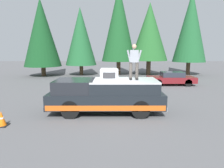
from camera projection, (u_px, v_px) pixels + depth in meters
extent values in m
plane|color=#565659|center=(114.00, 113.00, 9.95)|extent=(90.00, 90.00, 0.00)
cube|color=black|center=(106.00, 99.00, 9.98)|extent=(2.00, 5.50, 0.70)
cube|color=#CC5619|center=(106.00, 103.00, 10.01)|extent=(2.01, 5.39, 0.24)
cube|color=black|center=(75.00, 86.00, 9.86)|extent=(1.84, 1.87, 0.60)
cube|color=black|center=(124.00, 87.00, 9.88)|extent=(1.92, 3.19, 0.52)
cube|color=#B7BABF|center=(124.00, 80.00, 9.83)|extent=(1.94, 3.19, 0.08)
cube|color=#232326|center=(52.00, 104.00, 10.01)|extent=(1.96, 0.16, 0.20)
cube|color=#B2B5BA|center=(160.00, 104.00, 10.03)|extent=(1.96, 0.16, 0.20)
cylinder|color=black|center=(70.00, 109.00, 9.18)|extent=(0.30, 0.84, 0.84)
cylinder|color=black|center=(77.00, 100.00, 10.86)|extent=(0.30, 0.84, 0.84)
cylinder|color=black|center=(141.00, 109.00, 9.19)|extent=(0.30, 0.84, 0.84)
cylinder|color=black|center=(136.00, 100.00, 10.87)|extent=(0.30, 0.84, 0.84)
cube|color=silver|center=(109.00, 75.00, 9.64)|extent=(0.64, 0.84, 0.52)
cube|color=#2D2D30|center=(109.00, 76.00, 9.32)|extent=(0.01, 0.59, 0.29)
cube|color=#99999E|center=(109.00, 69.00, 9.59)|extent=(0.58, 0.76, 0.04)
cylinder|color=#423D38|center=(137.00, 71.00, 9.73)|extent=(0.15, 0.15, 0.84)
cube|color=black|center=(137.00, 79.00, 9.76)|extent=(0.26, 0.11, 0.08)
cylinder|color=#423D38|center=(131.00, 71.00, 9.73)|extent=(0.15, 0.15, 0.84)
cube|color=black|center=(131.00, 79.00, 9.76)|extent=(0.26, 0.11, 0.08)
cube|color=#9399A3|center=(134.00, 56.00, 9.61)|extent=(0.24, 0.40, 0.58)
sphere|color=tan|center=(134.00, 46.00, 9.54)|extent=(0.22, 0.22, 0.22)
cylinder|color=#9399A3|center=(139.00, 56.00, 9.58)|extent=(0.09, 0.23, 0.58)
cylinder|color=#9399A3|center=(129.00, 56.00, 9.58)|extent=(0.09, 0.23, 0.58)
cube|color=maroon|center=(171.00, 79.00, 17.79)|extent=(1.64, 4.10, 0.50)
cube|color=#282D38|center=(172.00, 74.00, 17.72)|extent=(1.31, 1.89, 0.42)
cylinder|color=black|center=(158.00, 83.00, 17.11)|extent=(0.20, 0.62, 0.62)
cylinder|color=black|center=(155.00, 80.00, 18.53)|extent=(0.20, 0.62, 0.62)
cylinder|color=black|center=(188.00, 83.00, 17.12)|extent=(0.20, 0.62, 0.62)
cylinder|color=black|center=(182.00, 80.00, 18.54)|extent=(0.20, 0.62, 0.62)
cube|color=black|center=(2.00, 125.00, 8.32)|extent=(0.47, 0.47, 0.03)
cone|color=orange|center=(2.00, 119.00, 8.27)|extent=(0.36, 0.36, 0.62)
cylinder|color=white|center=(1.00, 118.00, 8.26)|extent=(0.19, 0.19, 0.06)
cylinder|color=#4C3826|center=(188.00, 68.00, 25.06)|extent=(0.47, 0.47, 1.60)
cone|color=#1E562D|center=(191.00, 27.00, 24.22)|extent=(3.93, 3.93, 8.35)
cylinder|color=#4C3826|center=(148.00, 68.00, 24.82)|extent=(0.53, 0.53, 1.78)
cone|color=#235B28|center=(149.00, 32.00, 24.11)|extent=(4.43, 4.43, 6.74)
cylinder|color=#4C3826|center=(119.00, 68.00, 25.09)|extent=(0.49, 0.49, 1.69)
cone|color=#194C23|center=(119.00, 24.00, 24.20)|extent=(4.11, 4.11, 8.89)
cylinder|color=#4C3826|center=(81.00, 70.00, 24.79)|extent=(0.44, 0.44, 1.23)
cone|color=#1E562D|center=(81.00, 37.00, 24.12)|extent=(3.70, 3.70, 6.76)
cylinder|color=#4C3826|center=(44.00, 71.00, 23.94)|extent=(0.51, 0.51, 1.15)
cone|color=#14421E|center=(41.00, 33.00, 23.20)|extent=(4.25, 4.25, 7.68)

